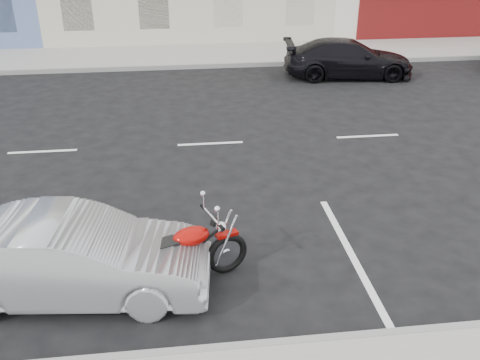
# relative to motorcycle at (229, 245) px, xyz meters

# --- Properties ---
(ground) EXTENTS (120.00, 120.00, 0.00)m
(ground) POSITION_rel_motorcycle_xyz_m (2.08, 5.21, -0.50)
(ground) COLOR black
(ground) RESTS_ON ground
(sidewalk_far) EXTENTS (80.00, 3.40, 0.15)m
(sidewalk_far) POSITION_rel_motorcycle_xyz_m (-2.92, 13.91, -0.42)
(sidewalk_far) COLOR gray
(sidewalk_far) RESTS_ON ground
(curb_far) EXTENTS (80.00, 0.12, 0.16)m
(curb_far) POSITION_rel_motorcycle_xyz_m (-2.92, 12.21, -0.42)
(curb_far) COLOR gray
(curb_far) RESTS_ON ground
(motorcycle) EXTENTS (2.08, 0.99, 1.09)m
(motorcycle) POSITION_rel_motorcycle_xyz_m (0.00, 0.00, 0.00)
(motorcycle) COLOR black
(motorcycle) RESTS_ON ground
(sedan_silver) EXTENTS (4.04, 1.77, 1.29)m
(sedan_silver) POSITION_rel_motorcycle_xyz_m (-2.28, -0.28, 0.15)
(sedan_silver) COLOR #9DA0A4
(sedan_silver) RESTS_ON ground
(car_far) EXTENTS (4.50, 2.19, 1.26)m
(car_far) POSITION_rel_motorcycle_xyz_m (5.16, 10.56, 0.13)
(car_far) COLOR black
(car_far) RESTS_ON ground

